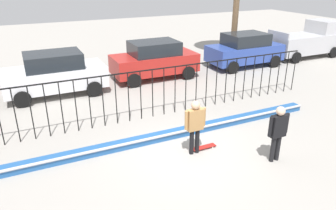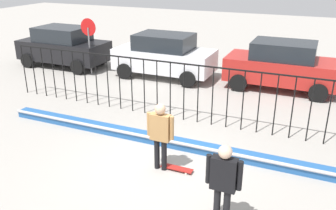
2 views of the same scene
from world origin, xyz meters
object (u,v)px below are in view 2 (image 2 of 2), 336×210
(camera_operator, at_px, (224,178))
(parked_car_red, at_px, (282,65))
(parked_car_black, at_px, (64,46))
(parked_car_white, at_px, (164,55))
(skateboard, at_px, (177,168))
(stop_sign, at_px, (89,39))
(skateboarder, at_px, (160,131))

(camera_operator, relative_size, parked_car_red, 0.40)
(parked_car_black, xyz_separation_m, parked_car_white, (5.19, 0.30, 0.00))
(parked_car_white, bearing_deg, parked_car_red, 8.35)
(parked_car_red, bearing_deg, camera_operator, -93.20)
(skateboard, distance_m, stop_sign, 9.08)
(skateboarder, height_order, camera_operator, same)
(parked_car_white, bearing_deg, skateboard, -59.58)
(skateboard, bearing_deg, parked_car_black, 120.24)
(skateboarder, height_order, parked_car_black, parked_car_black)
(parked_car_red, height_order, stop_sign, stop_sign)
(camera_operator, bearing_deg, skateboard, -42.33)
(parked_car_black, relative_size, stop_sign, 1.72)
(parked_car_white, bearing_deg, skateboarder, -62.51)
(parked_car_white, xyz_separation_m, parked_car_red, (4.90, 0.37, 0.00))
(skateboard, height_order, parked_car_red, parked_car_red)
(parked_car_red, bearing_deg, parked_car_white, -179.32)
(skateboarder, bearing_deg, parked_car_red, 67.91)
(stop_sign, bearing_deg, parked_car_black, 161.38)
(skateboarder, distance_m, parked_car_red, 7.64)
(parked_car_black, bearing_deg, skateboard, -36.91)
(parked_car_red, distance_m, stop_sign, 8.22)
(camera_operator, relative_size, parked_car_black, 0.40)
(skateboarder, height_order, stop_sign, stop_sign)
(parked_car_black, bearing_deg, skateboarder, -38.56)
(camera_operator, bearing_deg, parked_car_black, -37.35)
(skateboarder, relative_size, camera_operator, 1.00)
(parked_car_red, bearing_deg, skateboard, -104.79)
(skateboarder, distance_m, parked_car_white, 7.68)
(skateboarder, bearing_deg, parked_car_black, 132.55)
(skateboarder, distance_m, stop_sign, 8.73)
(skateboard, xyz_separation_m, camera_operator, (1.51, -1.44, 0.97))
(skateboard, relative_size, parked_car_white, 0.19)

